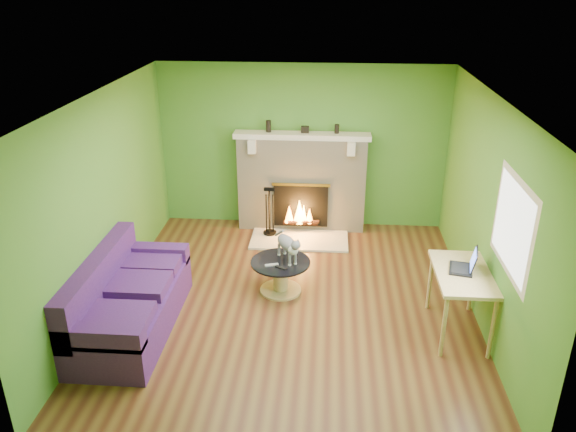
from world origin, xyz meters
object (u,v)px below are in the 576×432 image
Objects in this scene: sofa at (126,302)px; coffee_table at (281,274)px; desk at (462,279)px; cat at (287,246)px.

sofa reaches higher than coffee_table.
sofa is 2.62× the size of coffee_table.
sofa is 3.83m from desk.
desk is 2.18m from cat.
sofa reaches higher than desk.
cat is (1.78, 1.00, 0.28)m from sofa.
coffee_table is 1.22× the size of cat.
sofa is 1.91× the size of desk.
coffee_table is at bearing -178.16° from cat.
desk is at bearing -19.29° from coffee_table.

